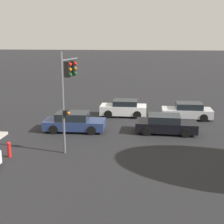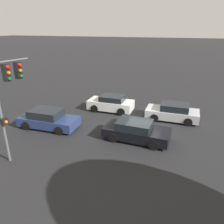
{
  "view_description": "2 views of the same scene",
  "coord_description": "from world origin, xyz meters",
  "px_view_note": "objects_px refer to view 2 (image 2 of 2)",
  "views": [
    {
      "loc": [
        1.29,
        23.83,
        6.64
      ],
      "look_at": [
        3.44,
        5.89,
        2.32
      ],
      "focal_mm": 50.0,
      "sensor_mm": 36.0,
      "label": 1
    },
    {
      "loc": [
        -2.8,
        14.87,
        7.03
      ],
      "look_at": [
        1.92,
        1.57,
        1.52
      ],
      "focal_mm": 35.0,
      "sensor_mm": 36.0,
      "label": 2
    }
  ],
  "objects_px": {
    "crossing_car_0": "(136,131)",
    "crossing_car_3": "(48,119)",
    "crossing_car_2": "(111,103)",
    "traffic_signal": "(8,87)",
    "crossing_car_1": "(173,112)"
  },
  "relations": [
    {
      "from": "crossing_car_1",
      "to": "crossing_car_0",
      "type": "bearing_deg",
      "value": 64.5
    },
    {
      "from": "crossing_car_0",
      "to": "crossing_car_3",
      "type": "distance_m",
      "value": 6.61
    },
    {
      "from": "crossing_car_3",
      "to": "crossing_car_0",
      "type": "bearing_deg",
      "value": 0.57
    },
    {
      "from": "crossing_car_0",
      "to": "crossing_car_1",
      "type": "relative_size",
      "value": 1.06
    },
    {
      "from": "crossing_car_1",
      "to": "crossing_car_2",
      "type": "relative_size",
      "value": 1.04
    },
    {
      "from": "traffic_signal",
      "to": "crossing_car_2",
      "type": "xyz_separation_m",
      "value": [
        -2.57,
        -8.67,
        -3.41
      ]
    },
    {
      "from": "crossing_car_3",
      "to": "crossing_car_2",
      "type": "bearing_deg",
      "value": 54.09
    },
    {
      "from": "crossing_car_0",
      "to": "crossing_car_2",
      "type": "height_order",
      "value": "crossing_car_2"
    },
    {
      "from": "traffic_signal",
      "to": "crossing_car_1",
      "type": "relative_size",
      "value": 1.44
    },
    {
      "from": "crossing_car_0",
      "to": "traffic_signal",
      "type": "bearing_deg",
      "value": -143.13
    },
    {
      "from": "traffic_signal",
      "to": "crossing_car_0",
      "type": "relative_size",
      "value": 1.36
    },
    {
      "from": "crossing_car_2",
      "to": "crossing_car_1",
      "type": "bearing_deg",
      "value": 176.44
    },
    {
      "from": "crossing_car_1",
      "to": "crossing_car_3",
      "type": "distance_m",
      "value": 9.71
    },
    {
      "from": "traffic_signal",
      "to": "crossing_car_2",
      "type": "bearing_deg",
      "value": 83.33
    },
    {
      "from": "traffic_signal",
      "to": "crossing_car_3",
      "type": "distance_m",
      "value": 5.2
    }
  ]
}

